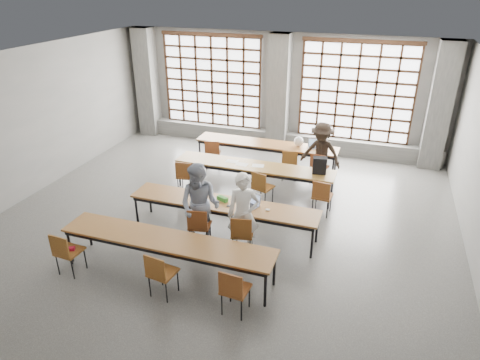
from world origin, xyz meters
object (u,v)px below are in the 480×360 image
desk_row_c (223,205)px  student_male (243,214)px  chair_mid_left (185,174)px  laptop_front (252,202)px  chair_mid_right (322,194)px  green_box (223,199)px  chair_back_left (212,152)px  desk_row_d (167,242)px  student_back (321,153)px  laptop_back (315,145)px  mouse (268,210)px  desk_row_b (254,168)px  chair_back_right (319,165)px  chair_mid_centre (261,185)px  backpack (320,165)px  plastic_bag (299,141)px  chair_near_right (234,288)px  chair_near_mid (160,271)px  chair_near_left (66,250)px  desk_row_a (266,145)px  chair_front_right (242,231)px  phone (230,206)px  student_female (200,206)px  chair_back_mid (290,162)px  chair_front_left (199,223)px  red_pouch (69,249)px

desk_row_c → student_male: 0.80m
chair_mid_left → laptop_front: size_ratio=1.93×
chair_mid_right → green_box: chair_mid_right is taller
chair_back_left → laptop_front: laptop_front is taller
desk_row_d → laptop_front: 2.00m
student_male → student_back: (0.90, 3.64, -0.02)m
laptop_back → mouse: size_ratio=4.29×
mouse → chair_mid_right: bearing=59.0°
desk_row_b → chair_back_right: bearing=33.2°
chair_mid_centre → backpack: size_ratio=2.20×
desk_row_d → backpack: backpack is taller
chair_back_left → mouse: 3.89m
laptop_front → plastic_bag: bearing=86.4°
desk_row_d → green_box: green_box is taller
chair_near_right → chair_mid_centre: bearing=99.5°
chair_near_mid → green_box: chair_near_mid is taller
green_box → student_male: bearing=-41.7°
chair_near_left → desk_row_a: bearing=70.4°
chair_front_right → chair_near_right: same height
chair_mid_left → chair_mid_right: 3.38m
chair_near_right → desk_row_d: bearing=157.2°
desk_row_a → chair_near_mid: (-0.19, -5.86, -0.13)m
chair_near_right → phone: size_ratio=6.77×
student_back → student_female: bearing=-105.5°
chair_back_mid → phone: (-0.54, -3.11, 0.20)m
green_box → chair_back_mid: bearing=75.4°
backpack → chair_back_left: bearing=153.8°
student_male → student_female: (-0.90, 0.00, 0.03)m
student_male → green_box: student_male is taller
chair_mid_centre → chair_near_right: size_ratio=1.00×
desk_row_c → chair_back_left: size_ratio=4.55×
chair_mid_centre → chair_front_left: (-0.69, -2.06, 0.00)m
laptop_back → desk_row_b: bearing=-125.6°
student_male → desk_row_a: bearing=81.0°
chair_back_mid → mouse: bearing=-85.6°
desk_row_d → chair_back_left: chair_back_left is taller
chair_back_left → student_back: 2.99m
chair_front_left → backpack: 3.36m
green_box → red_pouch: 3.09m
chair_back_right → plastic_bag: plastic_bag is taller
chair_near_left → chair_mid_centre: bearing=54.7°
mouse → backpack: size_ratio=0.24×
desk_row_b → chair_back_left: 1.79m
red_pouch → chair_mid_centre: bearing=54.1°
desk_row_d → chair_front_left: 0.99m
desk_row_c → backpack: backpack is taller
chair_back_right → plastic_bag: (-0.69, 0.68, 0.34)m
desk_row_a → chair_near_mid: chair_near_mid is taller
chair_front_right → chair_mid_left: bearing=136.7°
chair_front_left → plastic_bag: bearing=75.9°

